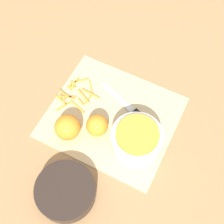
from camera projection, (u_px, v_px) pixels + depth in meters
name	position (u px, v px, depth m)	size (l,w,h in m)	color
ground_plane	(112.00, 117.00, 1.04)	(4.00, 4.00, 0.00)	#9E754C
cutting_board	(112.00, 117.00, 1.04)	(0.41, 0.37, 0.01)	#CCB284
bowl_speckled	(137.00, 139.00, 0.95)	(0.16, 0.16, 0.09)	silver
bowl_dark	(66.00, 191.00, 0.90)	(0.17, 0.17, 0.05)	black
knife	(137.00, 114.00, 1.03)	(0.24, 0.10, 0.02)	black
orange_left	(68.00, 127.00, 0.97)	(0.08, 0.08, 0.08)	orange
orange_right	(97.00, 125.00, 0.98)	(0.07, 0.07, 0.07)	orange
peel_pile	(75.00, 94.00, 1.07)	(0.14, 0.16, 0.01)	orange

